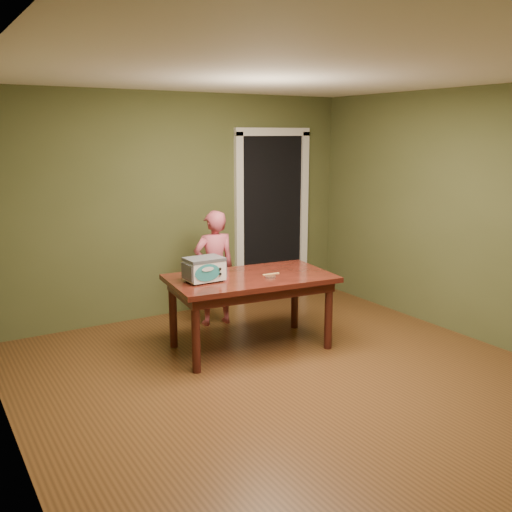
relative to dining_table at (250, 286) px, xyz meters
name	(u,v)px	position (x,y,z in m)	size (l,w,h in m)	color
floor	(302,387)	(-0.09, -1.02, -0.65)	(5.00, 5.00, 0.00)	brown
room_shell	(306,188)	(-0.09, -1.02, 1.06)	(4.52, 5.02, 2.61)	#4E542D
doorway	(260,215)	(1.21, 1.76, 0.41)	(1.10, 0.66, 2.25)	black
dining_table	(250,286)	(0.00, 0.00, 0.00)	(1.69, 1.07, 0.75)	black
toy_oven	(204,268)	(-0.48, 0.05, 0.22)	(0.38, 0.26, 0.23)	#4C4F54
baking_pan	(270,277)	(0.13, -0.17, 0.11)	(0.10, 0.10, 0.02)	silver
spatula	(271,274)	(0.21, -0.05, 0.10)	(0.18, 0.03, 0.01)	#E2B362
child	(214,268)	(0.04, 0.85, 0.00)	(0.48, 0.31, 1.30)	#C25061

